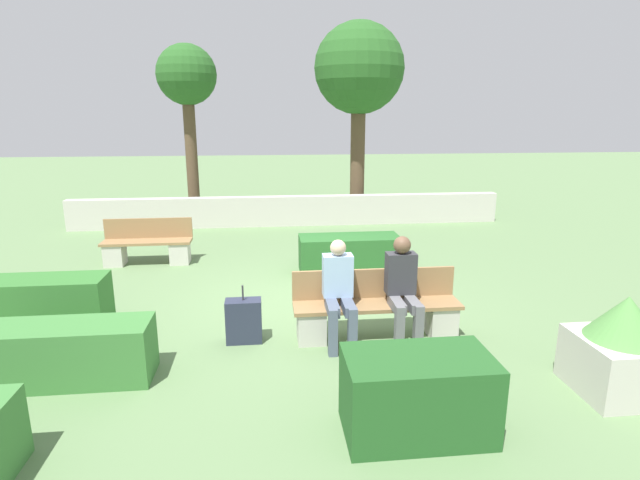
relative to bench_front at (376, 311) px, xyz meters
name	(u,v)px	position (x,y,z in m)	size (l,w,h in m)	color
ground_plane	(308,304)	(-0.80, 1.25, -0.35)	(60.00, 60.00, 0.00)	#607F51
perimeter_wall	(290,211)	(-0.80, 7.00, 0.04)	(11.31, 0.30, 0.79)	beige
bench_front	(376,311)	(0.00, 0.00, 0.00)	(2.20, 0.48, 0.87)	#937047
bench_left_side	(148,247)	(-3.76, 3.78, -0.02)	(1.71, 0.49, 0.87)	#937047
person_seated_man	(339,288)	(-0.52, -0.15, 0.39)	(0.38, 0.64, 1.35)	#515B70
person_seated_woman	(403,284)	(0.30, -0.14, 0.41)	(0.38, 0.64, 1.37)	slate
hedge_block_near_right	(349,254)	(0.12, 2.87, -0.02)	(1.87, 0.73, 0.67)	#286028
hedge_block_mid_left	(24,307)	(-4.66, 0.60, 0.03)	(2.15, 0.62, 0.77)	#33702D
hedge_block_mid_right	(417,395)	(-0.08, -2.07, 0.03)	(1.34, 0.76, 0.76)	#235623
hedge_block_far_left	(60,353)	(-3.70, -0.76, -0.02)	(1.96, 0.62, 0.66)	#3D7A38
planter_corner_left	(622,348)	(2.24, -1.63, 0.15)	(0.88, 0.88, 1.07)	beige
suitcase	(244,321)	(-1.74, 0.03, -0.07)	(0.46, 0.24, 0.77)	#282D42
tree_leftmost	(187,81)	(-3.43, 8.26, 3.38)	(1.60, 1.60, 4.71)	brown
tree_center_left	(359,72)	(1.20, 8.05, 3.66)	(2.46, 2.46, 5.33)	brown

